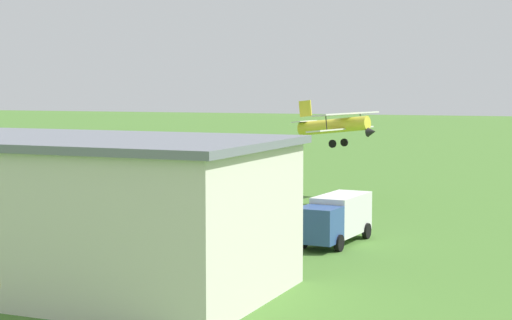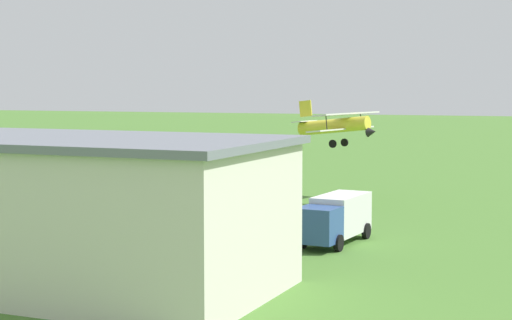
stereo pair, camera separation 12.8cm
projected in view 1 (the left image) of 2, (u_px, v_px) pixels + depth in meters
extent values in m
plane|color=#47752D|center=(244.00, 190.00, 76.32)|extent=(400.00, 400.00, 0.00)
cube|color=beige|center=(3.00, 211.00, 41.03)|extent=(27.42, 11.73, 6.64)
cube|color=slate|center=(1.00, 138.00, 40.73)|extent=(28.05, 12.36, 0.35)
cube|color=#384251|center=(68.00, 209.00, 45.86)|extent=(9.42, 0.65, 5.44)
cylinder|color=yellow|center=(333.00, 126.00, 68.30)|extent=(6.32, 2.69, 1.76)
cone|color=black|center=(372.00, 132.00, 66.38)|extent=(0.95, 0.95, 0.85)
cube|color=silver|center=(341.00, 129.00, 67.91)|extent=(3.47, 8.73, 0.25)
cube|color=silver|center=(347.00, 114.00, 67.52)|extent=(3.47, 8.73, 0.25)
cube|color=yellow|center=(305.00, 109.00, 69.70)|extent=(1.22, 0.41, 1.41)
cube|color=silver|center=(304.00, 121.00, 69.86)|extent=(1.54, 2.75, 0.17)
cylinder|color=black|center=(332.00, 144.00, 67.38)|extent=(0.65, 0.30, 0.64)
cylinder|color=black|center=(344.00, 142.00, 68.92)|extent=(0.65, 0.30, 0.64)
cylinder|color=#332D28|center=(326.00, 123.00, 65.45)|extent=(0.23, 0.13, 1.27)
cylinder|color=#332D28|center=(361.00, 120.00, 69.99)|extent=(0.23, 0.13, 1.27)
cube|color=#2D4C8C|center=(319.00, 225.00, 48.20)|extent=(2.45, 2.45, 2.00)
cube|color=silver|center=(342.00, 214.00, 51.22)|extent=(2.76, 4.90, 2.33)
cylinder|color=black|center=(339.00, 243.00, 48.05)|extent=(0.40, 0.99, 0.96)
cylinder|color=black|center=(303.00, 240.00, 49.05)|extent=(0.40, 0.99, 0.96)
cylinder|color=black|center=(367.00, 231.00, 52.06)|extent=(0.40, 0.99, 0.96)
cylinder|color=black|center=(333.00, 228.00, 53.07)|extent=(0.40, 0.99, 0.96)
cylinder|color=#72338C|center=(239.00, 221.00, 56.21)|extent=(0.34, 0.34, 0.83)
cylinder|color=orange|center=(239.00, 210.00, 56.15)|extent=(0.40, 0.40, 0.59)
sphere|color=brown|center=(239.00, 204.00, 56.11)|extent=(0.22, 0.22, 0.22)
cylinder|color=orange|center=(21.00, 214.00, 59.16)|extent=(0.37, 0.37, 0.84)
cylinder|color=#B23333|center=(21.00, 204.00, 59.10)|extent=(0.44, 0.44, 0.59)
sphere|color=#9E704C|center=(21.00, 198.00, 59.07)|extent=(0.23, 0.23, 0.23)
cylinder|color=#72338C|center=(3.00, 222.00, 56.11)|extent=(0.43, 0.43, 0.79)
cylinder|color=beige|center=(2.00, 212.00, 56.05)|extent=(0.52, 0.52, 0.56)
sphere|color=brown|center=(2.00, 206.00, 56.02)|extent=(0.21, 0.21, 0.21)
cylinder|color=#33723F|center=(130.00, 218.00, 57.52)|extent=(0.37, 0.37, 0.86)
cylinder|color=orange|center=(130.00, 207.00, 57.46)|extent=(0.44, 0.44, 0.61)
sphere|color=beige|center=(130.00, 201.00, 57.42)|extent=(0.23, 0.23, 0.23)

